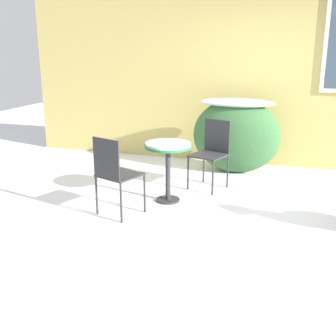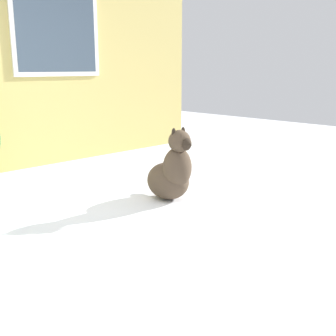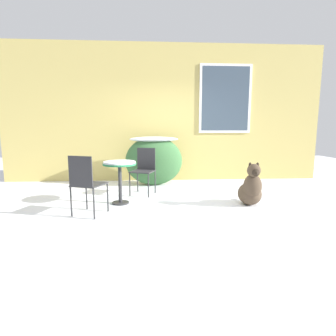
# 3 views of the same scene
# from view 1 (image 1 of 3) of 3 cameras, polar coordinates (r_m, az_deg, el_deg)

# --- Properties ---
(ground_plane) EXTENTS (16.00, 16.00, 0.00)m
(ground_plane) POSITION_cam_1_polar(r_m,az_deg,el_deg) (5.11, 9.24, -5.70)
(ground_plane) COLOR white
(house_wall) EXTENTS (8.00, 0.10, 3.38)m
(house_wall) POSITION_cam_1_polar(r_m,az_deg,el_deg) (6.93, 13.43, 14.32)
(house_wall) COLOR tan
(house_wall) RESTS_ON ground_plane
(shrub_left) EXTENTS (1.33, 0.62, 1.14)m
(shrub_left) POSITION_cam_1_polar(r_m,az_deg,el_deg) (6.50, 9.21, 4.59)
(shrub_left) COLOR #386638
(shrub_left) RESTS_ON ground_plane
(patio_table) EXTENTS (0.58, 0.58, 0.75)m
(patio_table) POSITION_cam_1_polar(r_m,az_deg,el_deg) (5.16, -0.00, 1.95)
(patio_table) COLOR #2D2D30
(patio_table) RESTS_ON ground_plane
(patio_chair_near_table) EXTENTS (0.55, 0.55, 0.93)m
(patio_chair_near_table) POSITION_cam_1_polar(r_m,az_deg,el_deg) (5.76, 5.93, 2.39)
(patio_chair_near_table) COLOR #2D2D30
(patio_chair_near_table) RESTS_ON ground_plane
(patio_chair_far_side) EXTENTS (0.55, 0.55, 0.93)m
(patio_chair_far_side) POSITION_cam_1_polar(r_m,az_deg,el_deg) (4.77, -7.18, -0.55)
(patio_chair_far_side) COLOR #2D2D30
(patio_chair_far_side) RESTS_ON ground_plane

